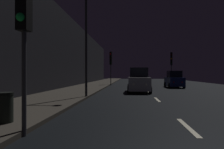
{
  "coord_description": "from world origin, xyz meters",
  "views": [
    {
      "loc": [
        -1.8,
        -3.33,
        1.64
      ],
      "look_at": [
        -3.72,
        18.91,
        1.6
      ],
      "focal_mm": 31.92,
      "sensor_mm": 36.0,
      "label": 1
    }
  ],
  "objects": [
    {
      "name": "traffic_light_far_right",
      "position": [
        4.47,
        26.88,
        3.55
      ],
      "size": [
        0.37,
        0.48,
        4.88
      ],
      "rotation": [
        0.0,
        0.0,
        -1.78
      ],
      "color": "#38383A",
      "rests_on": "ground"
    },
    {
      "name": "trash_bin_curbside",
      "position": [
        -5.65,
        2.49,
        0.62
      ],
      "size": [
        0.55,
        0.55,
        0.93
      ],
      "color": "black",
      "rests_on": "sidewalk_left"
    },
    {
      "name": "traffic_light_near_left",
      "position": [
        -4.58,
        1.69,
        3.39
      ],
      "size": [
        0.31,
        0.46,
        4.69
      ],
      "rotation": [
        0.0,
        0.0,
        -1.57
      ],
      "color": "#38383A",
      "rests_on": "ground"
    },
    {
      "name": "car_distant_taillights",
      "position": [
        1.14,
        37.45,
        0.9
      ],
      "size": [
        1.8,
        3.9,
        1.97
      ],
      "rotation": [
        0.0,
        0.0,
        1.57
      ],
      "color": "#0F3819",
      "rests_on": "ground"
    },
    {
      "name": "building_facade_left",
      "position": [
        -9.38,
        21.0,
        4.34
      ],
      "size": [
        0.8,
        63.0,
        8.67
      ],
      "primitive_type": "cube",
      "color": "black",
      "rests_on": "ground"
    },
    {
      "name": "streetlamp_overhead",
      "position": [
        -4.24,
        9.82,
        5.07
      ],
      "size": [
        1.7,
        0.44,
        7.72
      ],
      "color": "#2D2D30",
      "rests_on": "ground"
    },
    {
      "name": "traffic_light_far_left",
      "position": [
        -4.48,
        25.68,
        3.58
      ],
      "size": [
        0.37,
        0.48,
        4.92
      ],
      "rotation": [
        0.0,
        0.0,
        -1.78
      ],
      "color": "#38383A",
      "rests_on": "ground"
    },
    {
      "name": "lane_centerline",
      "position": [
        0.0,
        14.67,
        0.01
      ],
      "size": [
        0.16,
        27.29,
        0.01
      ],
      "color": "beige",
      "rests_on": "ground"
    },
    {
      "name": "car_parked_right_far",
      "position": [
        3.68,
        21.51,
        0.93
      ],
      "size": [
        1.87,
        4.05,
        2.04
      ],
      "rotation": [
        0.0,
        0.0,
        1.57
      ],
      "color": "#141E51",
      "rests_on": "ground"
    },
    {
      "name": "car_approaching_headlights",
      "position": [
        -0.93,
        15.04,
        1.01
      ],
      "size": [
        2.04,
        4.41,
        2.22
      ],
      "rotation": [
        0.0,
        0.0,
        -1.57
      ],
      "color": "silver",
      "rests_on": "ground"
    },
    {
      "name": "ground",
      "position": [
        0.0,
        24.5,
        -0.01
      ],
      "size": [
        25.95,
        84.0,
        0.02
      ],
      "primitive_type": "cube",
      "color": "black"
    },
    {
      "name": "sidewalk_left",
      "position": [
        -6.78,
        24.5,
        0.07
      ],
      "size": [
        4.4,
        84.0,
        0.15
      ],
      "primitive_type": "cube",
      "color": "#38332B",
      "rests_on": "ground"
    }
  ]
}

